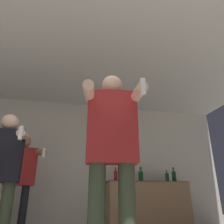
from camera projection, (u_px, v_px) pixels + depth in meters
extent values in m
cube|color=beige|center=(59.00, 162.00, 4.36)|extent=(7.00, 0.06, 2.55)
cube|color=silver|center=(65.00, 57.00, 3.27)|extent=(7.00, 3.90, 0.05)
cube|color=#997551|center=(146.00, 207.00, 4.07)|extent=(1.52, 0.63, 0.89)
cube|color=brown|center=(145.00, 182.00, 4.23)|extent=(1.55, 0.66, 0.01)
cylinder|color=#194723|center=(167.00, 178.00, 4.30)|extent=(0.07, 0.07, 0.17)
cylinder|color=#194723|center=(167.00, 172.00, 4.34)|extent=(0.03, 0.03, 0.05)
sphere|color=maroon|center=(166.00, 171.00, 4.35)|extent=(0.03, 0.03, 0.03)
cylinder|color=#194723|center=(174.00, 177.00, 4.34)|extent=(0.08, 0.08, 0.20)
cylinder|color=#194723|center=(173.00, 169.00, 4.39)|extent=(0.03, 0.03, 0.09)
sphere|color=silver|center=(173.00, 167.00, 4.41)|extent=(0.04, 0.04, 0.04)
cylinder|color=#194723|center=(141.00, 177.00, 4.20)|extent=(0.09, 0.09, 0.19)
cylinder|color=#194723|center=(141.00, 169.00, 4.25)|extent=(0.04, 0.04, 0.10)
sphere|color=silver|center=(140.00, 167.00, 4.27)|extent=(0.04, 0.04, 0.04)
cylinder|color=maroon|center=(116.00, 176.00, 4.10)|extent=(0.07, 0.07, 0.19)
cylinder|color=maroon|center=(116.00, 169.00, 4.15)|extent=(0.03, 0.03, 0.06)
sphere|color=black|center=(116.00, 168.00, 4.16)|extent=(0.03, 0.03, 0.03)
cylinder|color=maroon|center=(122.00, 177.00, 4.12)|extent=(0.09, 0.09, 0.16)
cylinder|color=maroon|center=(122.00, 170.00, 4.17)|extent=(0.04, 0.04, 0.10)
sphere|color=#B29933|center=(122.00, 168.00, 4.19)|extent=(0.04, 0.04, 0.04)
cylinder|color=#38422D|center=(96.00, 221.00, 1.73)|extent=(0.15, 0.15, 0.89)
cylinder|color=#38422D|center=(128.00, 221.00, 1.75)|extent=(0.15, 0.15, 0.89)
cube|color=maroon|center=(112.00, 127.00, 2.02)|extent=(0.48, 0.26, 0.67)
sphere|color=beige|center=(112.00, 85.00, 2.18)|extent=(0.20, 0.20, 0.20)
cylinder|color=beige|center=(89.00, 92.00, 1.91)|extent=(0.15, 0.44, 0.16)
cylinder|color=beige|center=(138.00, 94.00, 1.94)|extent=(0.15, 0.44, 0.16)
cube|color=white|center=(143.00, 86.00, 1.73)|extent=(0.04, 0.04, 0.14)
cylinder|color=#38422D|center=(3.00, 223.00, 2.20)|extent=(0.13, 0.13, 0.77)
cube|color=black|center=(4.00, 155.00, 2.42)|extent=(0.40, 0.23, 0.57)
sphere|color=beige|center=(10.00, 123.00, 2.56)|extent=(0.19, 0.19, 0.19)
cylinder|color=beige|center=(23.00, 135.00, 2.37)|extent=(0.12, 0.40, 0.15)
cube|color=white|center=(21.00, 133.00, 2.19)|extent=(0.04, 0.04, 0.14)
cylinder|color=black|center=(5.00, 213.00, 3.22)|extent=(0.12, 0.12, 0.80)
cylinder|color=black|center=(23.00, 213.00, 3.35)|extent=(0.12, 0.12, 0.80)
cube|color=maroon|center=(21.00, 166.00, 3.54)|extent=(0.49, 0.36, 0.60)
sphere|color=#9E7051|center=(25.00, 142.00, 3.68)|extent=(0.21, 0.21, 0.21)
cylinder|color=#9E7051|center=(12.00, 149.00, 3.34)|extent=(0.26, 0.44, 0.17)
cylinder|color=#9E7051|center=(40.00, 152.00, 3.57)|extent=(0.26, 0.44, 0.17)
cube|color=white|center=(44.00, 153.00, 3.40)|extent=(0.05, 0.05, 0.14)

